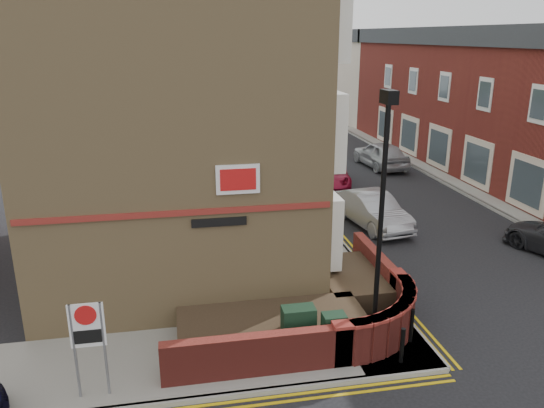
{
  "coord_description": "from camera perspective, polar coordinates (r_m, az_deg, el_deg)",
  "views": [
    {
      "loc": [
        -3.03,
        -9.7,
        7.54
      ],
      "look_at": [
        -0.44,
        4.0,
        3.09
      ],
      "focal_mm": 35.0,
      "sensor_mm": 36.0,
      "label": 1
    }
  ],
  "objects": [
    {
      "name": "lamppost",
      "position": [
        12.57,
        11.6,
        -2.17
      ],
      "size": [
        0.25,
        0.5,
        6.3
      ],
      "color": "black",
      "rests_on": "pavement_corner"
    },
    {
      "name": "tree_near",
      "position": [
        24.44,
        1.27,
        11.04
      ],
      "size": [
        3.64,
        3.65,
        6.7
      ],
      "color": "#382B1E",
      "rests_on": "pavement_main"
    },
    {
      "name": "far_terrace_cream",
      "position": [
        50.94,
        9.72,
        13.54
      ],
      "size": [
        5.4,
        12.4,
        8.0
      ],
      "color": "beige",
      "rests_on": "ground"
    },
    {
      "name": "kerb_main_far",
      "position": [
        27.72,
        20.2,
        0.94
      ],
      "size": [
        0.15,
        40.0,
        0.12
      ],
      "primitive_type": "cube",
      "color": "gray",
      "rests_on": "ground"
    },
    {
      "name": "pavement_far",
      "position": [
        28.78,
        23.63,
        1.13
      ],
      "size": [
        4.0,
        40.0,
        0.12
      ],
      "primitive_type": "cube",
      "color": "gray",
      "rests_on": "ground"
    },
    {
      "name": "ground",
      "position": [
        12.66,
        5.64,
        -18.95
      ],
      "size": [
        120.0,
        120.0,
        0.0
      ],
      "primitive_type": "plane",
      "color": "black",
      "rests_on": "ground"
    },
    {
      "name": "corner_building",
      "position": [
        17.75,
        -10.35,
        13.19
      ],
      "size": [
        8.95,
        10.4,
        13.6
      ],
      "color": "tan",
      "rests_on": "ground"
    },
    {
      "name": "pavement_main",
      "position": [
        27.24,
        0.35,
        1.78
      ],
      "size": [
        2.0,
        32.0,
        0.12
      ],
      "primitive_type": "cube",
      "color": "gray",
      "rests_on": "ground"
    },
    {
      "name": "kerb_side",
      "position": [
        12.26,
        -11.35,
        -20.29
      ],
      "size": [
        13.0,
        0.15,
        0.12
      ],
      "primitive_type": "cube",
      "color": "gray",
      "rests_on": "ground"
    },
    {
      "name": "utility_cabinet_small",
      "position": [
        13.2,
        6.64,
        -13.78
      ],
      "size": [
        0.55,
        0.4,
        1.1
      ],
      "primitive_type": "cube",
      "color": "#16321D",
      "rests_on": "pavement_corner"
    },
    {
      "name": "kerb_main_near",
      "position": [
        27.44,
        2.41,
        1.88
      ],
      "size": [
        0.15,
        32.0,
        0.12
      ],
      "primitive_type": "cube",
      "color": "gray",
      "rests_on": "ground"
    },
    {
      "name": "bollard_near",
      "position": [
        13.26,
        13.82,
        -14.56
      ],
      "size": [
        0.11,
        0.11,
        0.9
      ],
      "primitive_type": "cylinder",
      "color": "black",
      "rests_on": "pavement_corner"
    },
    {
      "name": "zone_sign",
      "position": [
        11.94,
        -19.21,
        -12.96
      ],
      "size": [
        0.72,
        0.07,
        2.2
      ],
      "color": "slate",
      "rests_on": "pavement_corner"
    },
    {
      "name": "tree_far",
      "position": [
        40.15,
        -3.59,
        13.93
      ],
      "size": [
        3.81,
        3.81,
        7.0
      ],
      "color": "#382B1E",
      "rests_on": "pavement_main"
    },
    {
      "name": "tree_mid",
      "position": [
        32.23,
        -1.75,
        13.54
      ],
      "size": [
        4.03,
        4.03,
        7.42
      ],
      "color": "#382B1E",
      "rests_on": "pavement_main"
    },
    {
      "name": "red_car_main",
      "position": [
        27.73,
        6.04,
        3.24
      ],
      "size": [
        3.22,
        5.08,
        1.31
      ],
      "primitive_type": "imported",
      "rotation": [
        0.0,
        0.0,
        -0.24
      ],
      "color": "maroon",
      "rests_on": "ground"
    },
    {
      "name": "pavement_corner",
      "position": [
        13.48,
        -11.34,
        -16.39
      ],
      "size": [
        13.0,
        3.0,
        0.12
      ],
      "primitive_type": "cube",
      "color": "gray",
      "rests_on": "ground"
    },
    {
      "name": "silver_car_near",
      "position": [
        22.09,
        10.79,
        -0.64
      ],
      "size": [
        2.14,
        4.45,
        1.41
      ],
      "primitive_type": "imported",
      "rotation": [
        0.0,
        0.0,
        0.16
      ],
      "color": "#929499",
      "rests_on": "ground"
    },
    {
      "name": "yellow_lines_main",
      "position": [
        27.51,
        2.91,
        1.8
      ],
      "size": [
        0.28,
        32.0,
        0.01
      ],
      "primitive_type": "cube",
      "color": "gold",
      "rests_on": "ground"
    },
    {
      "name": "far_terrace",
      "position": [
        32.13,
        22.81,
        10.11
      ],
      "size": [
        5.4,
        30.4,
        8.0
      ],
      "color": "maroon",
      "rests_on": "ground"
    },
    {
      "name": "silver_car_far",
      "position": [
        32.24,
        11.61,
        5.26
      ],
      "size": [
        2.2,
        4.73,
        1.57
      ],
      "primitive_type": "imported",
      "rotation": [
        0.0,
        0.0,
        3.22
      ],
      "color": "#ACB0B4",
      "rests_on": "ground"
    },
    {
      "name": "garden_wall",
      "position": [
        14.66,
        2.86,
        -13.26
      ],
      "size": [
        6.8,
        6.0,
        1.2
      ],
      "primitive_type": null,
      "color": "maroon",
      "rests_on": "ground"
    },
    {
      "name": "bollard_far",
      "position": [
        14.11,
        14.75,
        -12.53
      ],
      "size": [
        0.11,
        0.11,
        0.9
      ],
      "primitive_type": "cylinder",
      "color": "black",
      "rests_on": "pavement_corner"
    },
    {
      "name": "utility_cabinet_large",
      "position": [
        13.23,
        2.85,
        -13.34
      ],
      "size": [
        0.8,
        0.45,
        1.2
      ],
      "primitive_type": "cube",
      "color": "#16321D",
      "rests_on": "pavement_corner"
    },
    {
      "name": "traffic_light_assembly",
      "position": [
        35.44,
        -1.82,
        10.0
      ],
      "size": [
        0.2,
        0.16,
        4.2
      ],
      "color": "black",
      "rests_on": "pavement_main"
    }
  ]
}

